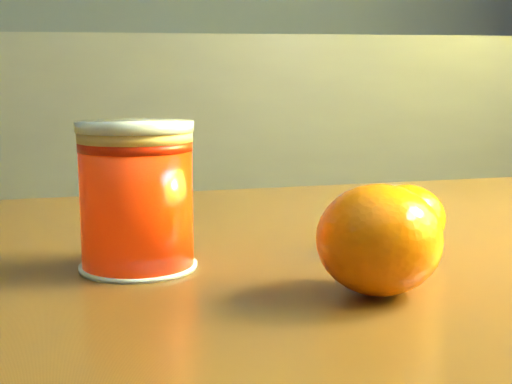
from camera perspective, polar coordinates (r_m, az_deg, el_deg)
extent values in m
cube|color=brown|center=(0.55, 13.16, -6.40)|extent=(0.99, 0.77, 0.04)
cylinder|color=#F92A04|center=(0.48, -9.50, -1.08)|extent=(0.07, 0.07, 0.08)
cylinder|color=#E0B15B|center=(0.47, -9.65, 4.40)|extent=(0.07, 0.07, 0.01)
cylinder|color=silver|center=(0.47, -9.67, 5.10)|extent=(0.08, 0.08, 0.00)
ellipsoid|color=orange|center=(0.42, 9.81, -3.77)|extent=(0.09, 0.09, 0.07)
ellipsoid|color=orange|center=(0.53, 11.92, -2.10)|extent=(0.06, 0.06, 0.05)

